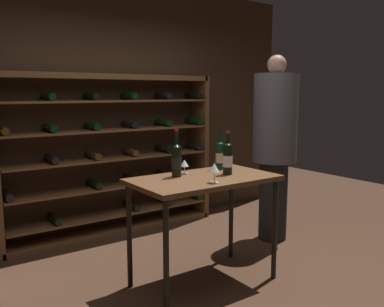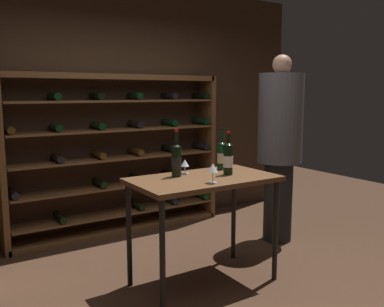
{
  "view_description": "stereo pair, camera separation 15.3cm",
  "coord_description": "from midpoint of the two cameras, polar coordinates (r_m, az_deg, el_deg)",
  "views": [
    {
      "loc": [
        -1.92,
        -2.54,
        1.62
      ],
      "look_at": [
        0.05,
        0.24,
        1.11
      ],
      "focal_mm": 38.74,
      "sensor_mm": 36.0,
      "label": 1
    },
    {
      "loc": [
        -1.8,
        -2.62,
        1.62
      ],
      "look_at": [
        0.05,
        0.24,
        1.11
      ],
      "focal_mm": 38.74,
      "sensor_mm": 36.0,
      "label": 2
    }
  ],
  "objects": [
    {
      "name": "wine_bottle_amber_reserve",
      "position": [
        3.53,
        6.23,
        -0.68
      ],
      "size": [
        0.08,
        0.08,
        0.37
      ],
      "color": "black",
      "rests_on": "tasting_table"
    },
    {
      "name": "back_wall",
      "position": [
        4.94,
        -10.74,
        6.29
      ],
      "size": [
        5.43,
        0.1,
        2.89
      ],
      "primitive_type": "cube",
      "color": "#3D2B1E",
      "rests_on": "ground"
    },
    {
      "name": "tasting_table",
      "position": [
        3.45,
        2.89,
        -4.91
      ],
      "size": [
        1.21,
        0.68,
        0.92
      ],
      "color": "brown",
      "rests_on": "ground"
    },
    {
      "name": "wine_glass_stemmed_center",
      "position": [
        3.2,
        4.26,
        -2.11
      ],
      "size": [
        0.08,
        0.08,
        0.15
      ],
      "color": "silver",
      "rests_on": "tasting_table"
    },
    {
      "name": "person_bystander_dark_jacket",
      "position": [
        4.55,
        12.94,
        1.81
      ],
      "size": [
        0.47,
        0.47,
        2.01
      ],
      "rotation": [
        0.0,
        0.0,
        -2.32
      ],
      "color": "black",
      "rests_on": "ground"
    },
    {
      "name": "wine_bottle_red_label",
      "position": [
        3.43,
        -0.9,
        -0.86
      ],
      "size": [
        0.08,
        0.08,
        0.4
      ],
      "color": "black",
      "rests_on": "tasting_table"
    },
    {
      "name": "ground_plane",
      "position": [
        3.57,
        2.78,
        -18.55
      ],
      "size": [
        9.98,
        9.98,
        0.0
      ],
      "primitive_type": "plane",
      "color": "#472D1E"
    },
    {
      "name": "wine_rack",
      "position": [
        4.82,
        -9.01,
        -0.17
      ],
      "size": [
        2.54,
        0.32,
        1.82
      ],
      "color": "brown",
      "rests_on": "ground"
    },
    {
      "name": "wine_glass_stemmed_right",
      "position": [
        3.56,
        0.25,
        -1.44
      ],
      "size": [
        0.07,
        0.07,
        0.12
      ],
      "color": "silver",
      "rests_on": "tasting_table"
    },
    {
      "name": "wine_bottle_black_capsule",
      "position": [
        3.76,
        5.24,
        -0.2
      ],
      "size": [
        0.08,
        0.08,
        0.38
      ],
      "color": "black",
      "rests_on": "tasting_table"
    }
  ]
}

